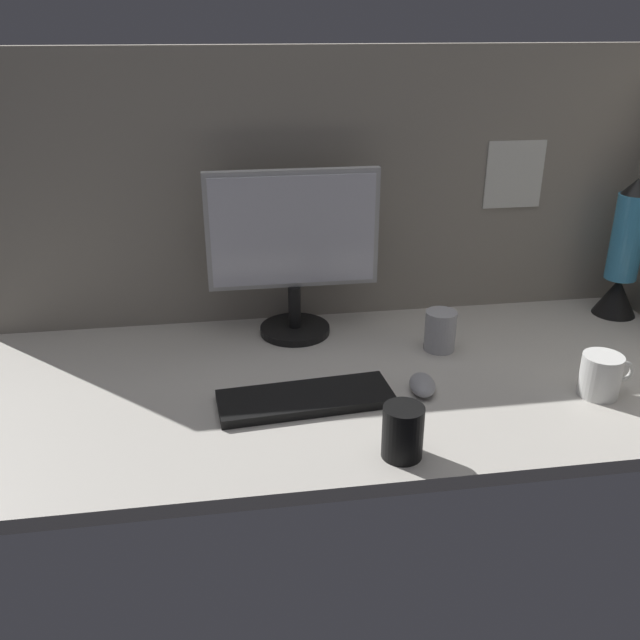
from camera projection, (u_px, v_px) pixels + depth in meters
ground_plane at (353, 380)px, 156.39cm from camera, size 180.00×80.00×3.00cm
cubicle_wall_back at (328, 188)px, 175.44cm from camera, size 180.00×5.50×69.24cm
monitor at (293, 246)px, 167.42cm from camera, size 42.65×18.00×42.19cm
keyboard at (306, 399)px, 143.96cm from camera, size 37.95×16.02×2.00cm
mouse at (422, 385)px, 148.00cm from camera, size 6.92×10.30×3.40cm
mug_black_travel at (403, 432)px, 124.97cm from camera, size 7.72×7.72×10.43cm
mug_ceramic_white at (601, 375)px, 145.61cm from camera, size 12.02×8.64×9.46cm
mug_steel at (440, 331)px, 165.73cm from camera, size 7.64×7.64×10.00cm
lava_lamp at (623, 260)px, 181.30cm from camera, size 11.49×11.49×37.60cm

